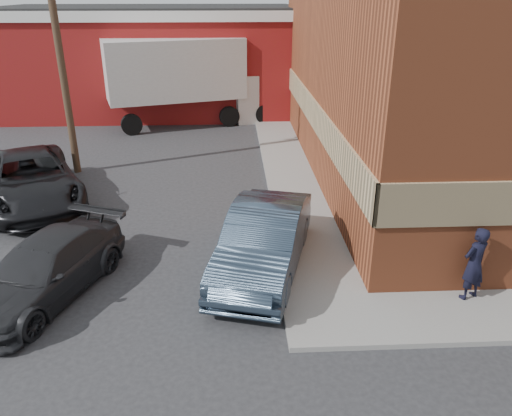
# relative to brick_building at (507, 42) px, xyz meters

# --- Properties ---
(ground) EXTENTS (90.00, 90.00, 0.00)m
(ground) POSITION_rel_brick_building_xyz_m (-8.50, -9.00, -4.68)
(ground) COLOR #28282B
(ground) RESTS_ON ground
(brick_building) EXTENTS (14.25, 18.25, 9.36)m
(brick_building) POSITION_rel_brick_building_xyz_m (0.00, 0.00, 0.00)
(brick_building) COLOR #9A4727
(brick_building) RESTS_ON ground
(sidewalk_west) EXTENTS (1.80, 18.00, 0.12)m
(sidewalk_west) POSITION_rel_brick_building_xyz_m (-7.90, 0.00, -4.62)
(sidewalk_west) COLOR gray
(sidewalk_west) RESTS_ON ground
(warehouse) EXTENTS (16.30, 8.30, 5.60)m
(warehouse) POSITION_rel_brick_building_xyz_m (-14.50, 11.00, -1.87)
(warehouse) COLOR maroon
(warehouse) RESTS_ON ground
(utility_pole) EXTENTS (2.00, 0.26, 9.00)m
(utility_pole) POSITION_rel_brick_building_xyz_m (-16.00, 0.00, 0.06)
(utility_pole) COLOR #483324
(utility_pole) RESTS_ON ground
(man) EXTENTS (0.74, 0.64, 1.72)m
(man) POSITION_rel_brick_building_xyz_m (-4.80, -9.26, -3.70)
(man) COLOR black
(man) RESTS_ON sidewalk_south
(sedan) EXTENTS (2.98, 5.26, 1.64)m
(sedan) POSITION_rel_brick_building_xyz_m (-9.30, -7.64, -3.86)
(sedan) COLOR #303F50
(sedan) RESTS_ON ground
(suv_a) EXTENTS (5.01, 6.45, 1.63)m
(suv_a) POSITION_rel_brick_building_xyz_m (-16.57, -2.97, -3.87)
(suv_a) COLOR black
(suv_a) RESTS_ON ground
(suv_b) EXTENTS (3.36, 4.92, 1.32)m
(suv_b) POSITION_rel_brick_building_xyz_m (-14.31, -8.50, -4.02)
(suv_b) COLOR #28292B
(suv_b) RESTS_ON ground
(box_truck) EXTENTS (9.03, 4.96, 4.28)m
(box_truck) POSITION_rel_brick_building_xyz_m (-12.00, 7.24, -2.22)
(box_truck) COLOR silver
(box_truck) RESTS_ON ground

